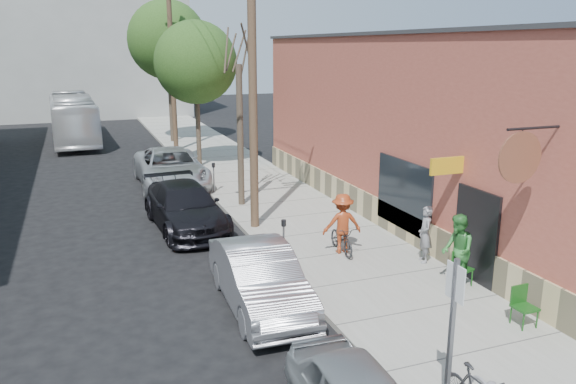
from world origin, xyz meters
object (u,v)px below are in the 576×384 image
object	(u,v)px
patio_chair_a	(462,269)
car_3	(171,168)
cyclist	(342,223)
sign_post	(452,324)
tree_leafy_far	(167,40)
tree_bare	(240,136)
patron_grey	(425,234)
car_1	(260,278)
tree_leafy_mid	(196,63)
car_2	(185,207)
bus	(73,118)
parking_meter_far	(214,172)
utility_pole_near	(251,70)
parking_meter_near	(284,234)
patron_green	(457,250)
patio_chair_b	(525,307)

from	to	relation	value
patio_chair_a	car_3	world-z (taller)	car_3
patio_chair_a	cyclist	world-z (taller)	cyclist
sign_post	car_3	size ratio (longest dim) A/B	0.46
tree_leafy_far	tree_bare	bearing A→B (deg)	-90.00
patron_grey	car_1	size ratio (longest dim) A/B	0.36
sign_post	patio_chair_a	xyz separation A→B (m)	(3.62, 4.33, -1.24)
tree_leafy_mid	patron_grey	world-z (taller)	tree_leafy_mid
car_2	bus	bearing A→B (deg)	95.89
car_1	bus	xyz separation A→B (m)	(-3.95, 27.52, 0.80)
sign_post	car_1	distance (m)	5.55
cyclist	tree_leafy_far	bearing A→B (deg)	-76.68
parking_meter_far	car_2	xyz separation A→B (m)	(-1.98, -4.04, -0.22)
parking_meter_far	tree_bare	bearing A→B (deg)	-76.34
utility_pole_near	car_1	size ratio (longest dim) A/B	2.18
parking_meter_near	bus	xyz separation A→B (m)	(-5.40, 25.25, 0.57)
parking_meter_near	bus	world-z (taller)	bus
sign_post	tree_leafy_mid	bearing A→B (deg)	88.80
car_1	sign_post	bearing A→B (deg)	-71.64
parking_meter_far	patron_grey	world-z (taller)	patron_grey
tree_leafy_mid	patron_green	distance (m)	17.89
utility_pole_near	cyclist	distance (m)	5.75
patio_chair_b	tree_bare	bearing A→B (deg)	102.93
sign_post	patio_chair_b	bearing A→B (deg)	29.74
patron_grey	car_1	world-z (taller)	patron_grey
tree_leafy_mid	car_3	distance (m)	5.97
parking_meter_far	tree_leafy_mid	xyz separation A→B (m)	(0.55, 5.50, 4.37)
patron_grey	bus	xyz separation A→B (m)	(-9.15, 26.68, 0.58)
tree_leafy_far	cyclist	world-z (taller)	tree_leafy_far
tree_bare	patron_grey	xyz separation A→B (m)	(3.20, -7.67, -1.86)
patron_grey	car_3	xyz separation A→B (m)	(-5.20, 12.07, -0.12)
parking_meter_near	patio_chair_b	world-z (taller)	parking_meter_near
patron_grey	car_1	distance (m)	5.27
tree_leafy_mid	cyclist	xyz separation A→B (m)	(1.32, -13.94, -4.30)
car_2	car_3	world-z (taller)	car_3
patio_chair_b	cyclist	size ratio (longest dim) A/B	0.49
tree_leafy_mid	patio_chair_a	distance (m)	18.09
patron_green	car_3	bearing A→B (deg)	-138.07
patron_grey	cyclist	world-z (taller)	cyclist
sign_post	bus	distance (m)	33.19
patron_green	car_3	size ratio (longest dim) A/B	0.31
tree_leafy_mid	car_3	xyz separation A→B (m)	(-2.00, -3.37, -4.50)
patio_chair_a	cyclist	xyz separation A→B (m)	(-1.85, 3.22, 0.46)
utility_pole_near	sign_post	bearing A→B (deg)	-90.21
patio_chair_a	parking_meter_near	bearing A→B (deg)	122.70
sign_post	patron_grey	world-z (taller)	sign_post
patio_chair_b	tree_leafy_far	bearing A→B (deg)	94.54
sign_post	car_3	bearing A→B (deg)	94.89
parking_meter_near	utility_pole_near	distance (m)	5.58
parking_meter_far	car_3	xyz separation A→B (m)	(-1.45, 2.14, -0.14)
tree_leafy_far	parking_meter_far	bearing A→B (deg)	-92.27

